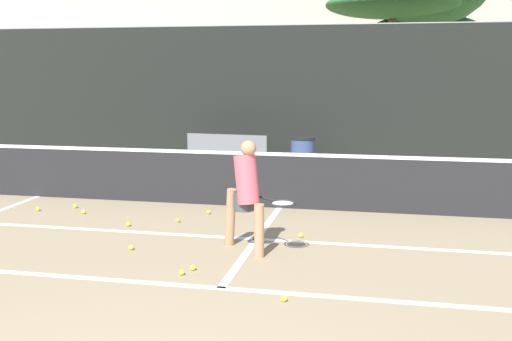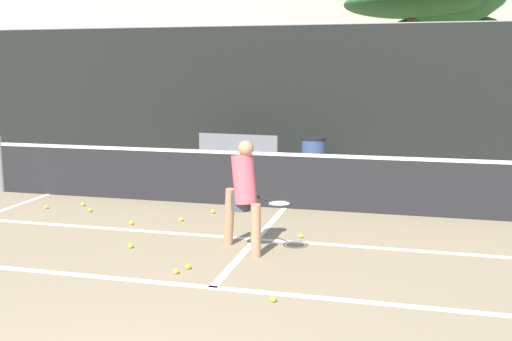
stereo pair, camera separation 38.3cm
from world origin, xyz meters
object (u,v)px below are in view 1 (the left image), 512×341
(courtside_bench, at_px, (225,152))
(parked_car, at_px, (284,129))
(trash_bin, at_px, (302,156))
(player_practicing, at_px, (247,192))

(courtside_bench, xyz_separation_m, parked_car, (0.67, 4.23, 0.12))
(courtside_bench, bearing_deg, parked_car, 85.16)
(courtside_bench, bearing_deg, trash_bin, 8.59)
(trash_bin, xyz_separation_m, parked_car, (-1.06, 4.10, 0.18))
(courtside_bench, height_order, parked_car, parked_car)
(trash_bin, bearing_deg, player_practicing, -89.81)
(player_practicing, bearing_deg, courtside_bench, 148.04)
(trash_bin, distance_m, parked_car, 4.24)
(courtside_bench, relative_size, parked_car, 0.47)
(player_practicing, bearing_deg, parked_car, 136.98)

